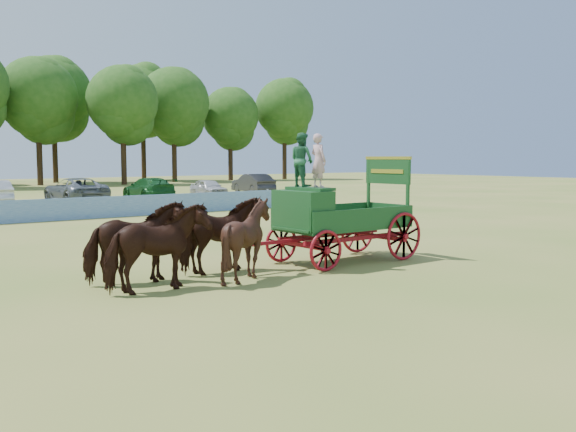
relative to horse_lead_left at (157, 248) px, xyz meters
The scene contains 7 objects.
ground 4.25m from the horse_lead_left, ahead, with size 160.00×160.00×0.00m, color olive.
horse_lead_left is the anchor object (origin of this frame).
horse_lead_right 1.10m from the horse_lead_left, 90.00° to the left, with size 1.05×2.31×1.95m, color #32170E.
horse_wheel_left 2.40m from the horse_lead_left, ahead, with size 1.58×1.78×1.96m, color #32170E.
horse_wheel_right 2.64m from the horse_lead_left, 24.62° to the left, with size 1.05×2.31×1.95m, color #32170E.
farm_dray 5.44m from the horse_lead_left, ahead, with size 6.00×2.00×3.63m.
sponsor_banner 17.79m from the horse_lead_left, 79.94° to the left, with size 26.00×0.08×1.05m, color #1D54A1.
Camera 1 is at (-10.44, -12.27, 2.96)m, focal length 40.00 mm.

